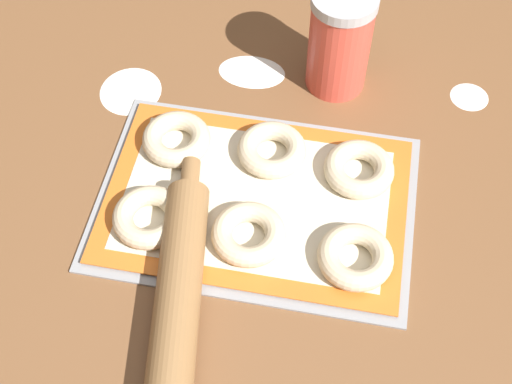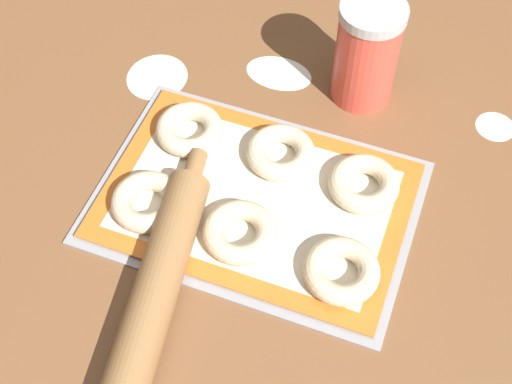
{
  "view_description": "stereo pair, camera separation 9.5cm",
  "coord_description": "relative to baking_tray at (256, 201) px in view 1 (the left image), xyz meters",
  "views": [
    {
      "loc": [
        0.12,
        -0.54,
        0.82
      ],
      "look_at": [
        0.02,
        0.0,
        0.03
      ],
      "focal_mm": 50.0,
      "sensor_mm": 36.0,
      "label": 1
    },
    {
      "loc": [
        0.21,
        -0.51,
        0.82
      ],
      "look_at": [
        0.02,
        0.0,
        0.03
      ],
      "focal_mm": 50.0,
      "sensor_mm": 36.0,
      "label": 2
    }
  ],
  "objects": [
    {
      "name": "flour_canister",
      "position": [
        0.08,
        0.25,
        0.08
      ],
      "size": [
        0.1,
        0.1,
        0.17
      ],
      "color": "#DB4C3D",
      "rests_on": "ground_plane"
    },
    {
      "name": "baking_mat",
      "position": [
        -0.0,
        -0.0,
        0.01
      ],
      "size": [
        0.41,
        0.28,
        0.0
      ],
      "color": "orange",
      "rests_on": "baking_tray"
    },
    {
      "name": "bagel_back_center",
      "position": [
        0.01,
        0.08,
        0.02
      ],
      "size": [
        0.1,
        0.1,
        0.03
      ],
      "color": "beige",
      "rests_on": "baking_mat"
    },
    {
      "name": "flour_patch_far",
      "position": [
        -0.23,
        0.17,
        -0.0
      ],
      "size": [
        0.1,
        0.1,
        0.0
      ],
      "color": "white",
      "rests_on": "ground_plane"
    },
    {
      "name": "flour_patch_side",
      "position": [
        0.29,
        0.25,
        -0.0
      ],
      "size": [
        0.06,
        0.06,
        0.0
      ],
      "color": "white",
      "rests_on": "ground_plane"
    },
    {
      "name": "flour_patch_near",
      "position": [
        -0.05,
        0.24,
        -0.0
      ],
      "size": [
        0.11,
        0.07,
        0.0
      ],
      "color": "white",
      "rests_on": "ground_plane"
    },
    {
      "name": "ground_plane",
      "position": [
        -0.02,
        -0.0,
        -0.0
      ],
      "size": [
        2.8,
        2.8,
        0.0
      ],
      "primitive_type": "plane",
      "color": "brown"
    },
    {
      "name": "bagel_back_left",
      "position": [
        -0.13,
        0.07,
        0.02
      ],
      "size": [
        0.1,
        0.1,
        0.03
      ],
      "color": "beige",
      "rests_on": "baking_mat"
    },
    {
      "name": "bagel_back_right",
      "position": [
        0.13,
        0.06,
        0.02
      ],
      "size": [
        0.1,
        0.1,
        0.03
      ],
      "color": "beige",
      "rests_on": "baking_mat"
    },
    {
      "name": "rolling_pin",
      "position": [
        -0.06,
        -0.21,
        0.02
      ],
      "size": [
        0.12,
        0.5,
        0.06
      ],
      "color": "olive",
      "rests_on": "ground_plane"
    },
    {
      "name": "bagel_front_right",
      "position": [
        0.14,
        -0.08,
        0.02
      ],
      "size": [
        0.1,
        0.1,
        0.03
      ],
      "color": "beige",
      "rests_on": "baking_mat"
    },
    {
      "name": "bagel_front_center",
      "position": [
        0.0,
        -0.07,
        0.02
      ],
      "size": [
        0.1,
        0.1,
        0.03
      ],
      "color": "beige",
      "rests_on": "baking_mat"
    },
    {
      "name": "baking_tray",
      "position": [
        0.0,
        0.0,
        0.0
      ],
      "size": [
        0.43,
        0.3,
        0.01
      ],
      "color": "#93969B",
      "rests_on": "ground_plane"
    },
    {
      "name": "bagel_front_left",
      "position": [
        -0.13,
        -0.07,
        0.02
      ],
      "size": [
        0.1,
        0.1,
        0.03
      ],
      "color": "beige",
      "rests_on": "baking_mat"
    }
  ]
}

